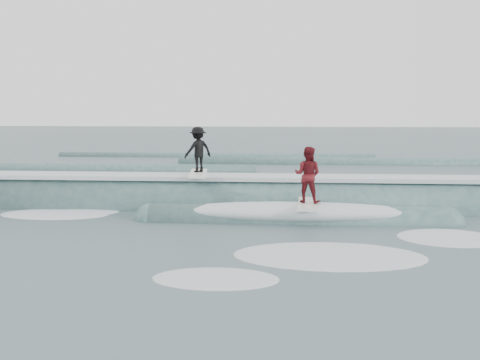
{
  "coord_description": "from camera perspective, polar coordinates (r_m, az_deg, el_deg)",
  "views": [
    {
      "loc": [
        1.26,
        -14.72,
        3.47
      ],
      "look_at": [
        0.0,
        2.51,
        1.1
      ],
      "focal_mm": 40.0,
      "sensor_mm": 36.0,
      "label": 1
    }
  ],
  "objects": [
    {
      "name": "surfer_black",
      "position": [
        18.5,
        -4.5,
        2.99
      ],
      "size": [
        1.15,
        2.05,
        1.66
      ],
      "color": "white",
      "rests_on": "ground"
    },
    {
      "name": "far_swells",
      "position": [
        32.7,
        -1.19,
        1.72
      ],
      "size": [
        39.05,
        8.65,
        0.8
      ],
      "color": "#355959",
      "rests_on": "ground"
    },
    {
      "name": "whitewater",
      "position": [
        14.05,
        0.91,
        -6.49
      ],
      "size": [
        14.84,
        8.21,
        0.1
      ],
      "color": "white",
      "rests_on": "ground"
    },
    {
      "name": "ground",
      "position": [
        15.18,
        -0.69,
        -5.41
      ],
      "size": [
        160.0,
        160.0,
        0.0
      ],
      "primitive_type": "plane",
      "color": "#3A5055",
      "rests_on": "ground"
    },
    {
      "name": "surfer_red",
      "position": [
        16.19,
        7.22,
        0.23
      ],
      "size": [
        0.98,
        2.03,
        1.79
      ],
      "color": "white",
      "rests_on": "ground"
    },
    {
      "name": "breaking_wave",
      "position": [
        18.27,
        0.96,
        -3.0
      ],
      "size": [
        23.44,
        3.84,
        2.12
      ],
      "color": "#355959",
      "rests_on": "ground"
    }
  ]
}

